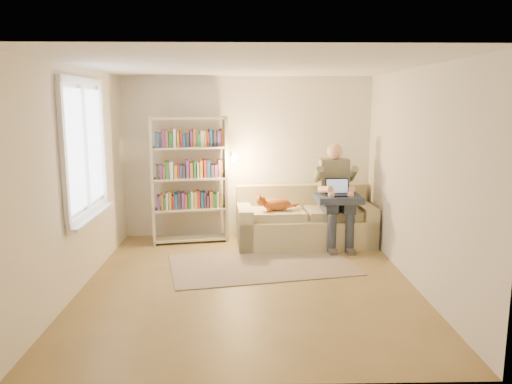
{
  "coord_description": "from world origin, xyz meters",
  "views": [
    {
      "loc": [
        -0.05,
        -5.84,
        2.19
      ],
      "look_at": [
        0.11,
        1.0,
        0.96
      ],
      "focal_mm": 35.0,
      "sensor_mm": 36.0,
      "label": 1
    }
  ],
  "objects_px": {
    "cat": "(273,204)",
    "person": "(336,190)",
    "bookshelf": "(189,174)",
    "sofa": "(304,223)",
    "laptop": "(341,191)"
  },
  "relations": [
    {
      "from": "sofa",
      "to": "cat",
      "type": "xyz_separation_m",
      "value": [
        -0.49,
        -0.16,
        0.34
      ]
    },
    {
      "from": "laptop",
      "to": "bookshelf",
      "type": "relative_size",
      "value": 0.19
    },
    {
      "from": "sofa",
      "to": "person",
      "type": "distance_m",
      "value": 0.73
    },
    {
      "from": "sofa",
      "to": "bookshelf",
      "type": "relative_size",
      "value": 1.08
    },
    {
      "from": "laptop",
      "to": "sofa",
      "type": "bearing_deg",
      "value": 148.17
    },
    {
      "from": "sofa",
      "to": "bookshelf",
      "type": "distance_m",
      "value": 1.95
    },
    {
      "from": "cat",
      "to": "person",
      "type": "bearing_deg",
      "value": -1.49
    },
    {
      "from": "person",
      "to": "bookshelf",
      "type": "bearing_deg",
      "value": 170.08
    },
    {
      "from": "bookshelf",
      "to": "cat",
      "type": "bearing_deg",
      "value": -22.7
    },
    {
      "from": "person",
      "to": "cat",
      "type": "xyz_separation_m",
      "value": [
        -0.95,
        -0.03,
        -0.21
      ]
    },
    {
      "from": "sofa",
      "to": "laptop",
      "type": "relative_size",
      "value": 5.8
    },
    {
      "from": "sofa",
      "to": "person",
      "type": "bearing_deg",
      "value": -19.34
    },
    {
      "from": "person",
      "to": "bookshelf",
      "type": "height_order",
      "value": "bookshelf"
    },
    {
      "from": "sofa",
      "to": "cat",
      "type": "height_order",
      "value": "sofa"
    },
    {
      "from": "sofa",
      "to": "laptop",
      "type": "distance_m",
      "value": 0.81
    }
  ]
}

